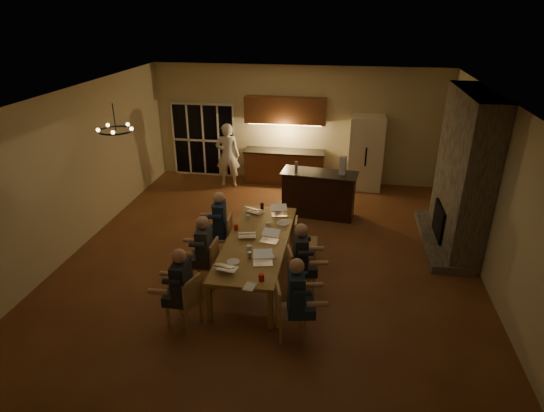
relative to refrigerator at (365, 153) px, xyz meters
The scene contains 44 objects.
floor 4.67m from the refrigerator, 114.60° to the right, with size 9.00×9.00×0.00m, color brown.
back_wall 2.03m from the refrigerator, 168.98° to the left, with size 8.00×0.04×3.20m, color tan.
left_wall 7.25m from the refrigerator, 144.97° to the right, with size 0.04×9.00×3.20m, color tan.
right_wall 4.70m from the refrigerator, 62.94° to the right, with size 0.04×9.00×3.20m, color tan.
ceiling 5.08m from the refrigerator, 114.60° to the right, with size 8.00×9.00×0.04m, color white.
french_doors 4.61m from the refrigerator, behind, with size 1.86×0.08×2.10m, color black.
fireplace 3.51m from the refrigerator, 58.61° to the right, with size 0.58×2.50×3.20m, color #6D6455.
kitchenette 2.21m from the refrigerator, behind, with size 2.24×0.68×2.40m, color brown, non-canonical shape.
refrigerator is the anchor object (origin of this frame).
dining_table 5.28m from the refrigerator, 112.82° to the right, with size 1.10×3.02×0.75m, color olive.
bar_island 2.30m from the refrigerator, 119.32° to the right, with size 1.76×0.68×1.08m, color black.
chair_left_near 7.05m from the refrigerator, 114.45° to the right, with size 0.44×0.44×0.89m, color tan, non-canonical shape.
chair_left_mid 6.04m from the refrigerator, 118.95° to the right, with size 0.44×0.44×0.89m, color tan, non-canonical shape.
chair_left_far 5.16m from the refrigerator, 124.41° to the right, with size 0.44×0.44×0.89m, color tan, non-canonical shape.
chair_right_near 6.52m from the refrigerator, 100.71° to the right, with size 0.44×0.44×0.89m, color tan, non-canonical shape.
chair_right_mid 5.44m from the refrigerator, 102.54° to the right, with size 0.44×0.44×0.89m, color tan, non-canonical shape.
chair_right_far 4.37m from the refrigerator, 106.00° to the right, with size 0.44×0.44×0.89m, color tan, non-canonical shape.
person_left_near 7.06m from the refrigerator, 114.14° to the right, with size 0.60×0.60×1.38m, color #252930, non-canonical shape.
person_right_near 6.54m from the refrigerator, 100.01° to the right, with size 0.60×0.60×1.38m, color #1B2C44, non-canonical shape.
person_left_mid 6.04m from the refrigerator, 118.49° to the right, with size 0.60×0.60×1.38m, color #363A40, non-canonical shape.
person_right_mid 5.45m from the refrigerator, 102.60° to the right, with size 0.60×0.60×1.38m, color #252930, non-canonical shape.
person_left_far 5.12m from the refrigerator, 124.58° to the right, with size 0.60×0.60×1.38m, color #1B2C44, non-canonical shape.
standing_person 3.72m from the refrigerator, behind, with size 0.65×0.43×1.78m, color white.
chandelier 6.91m from the refrigerator, 130.49° to the right, with size 0.59×0.59×0.03m, color black.
laptop_a 6.31m from the refrigerator, 111.53° to the right, with size 0.32×0.28×0.23m, color silver, non-canonical shape.
laptop_b 5.89m from the refrigerator, 107.58° to the right, with size 0.32×0.28×0.23m, color silver, non-canonical shape.
laptop_c 5.22m from the refrigerator, 115.40° to the right, with size 0.32×0.28×0.23m, color silver, non-canonical shape.
laptop_d 5.17m from the refrigerator, 110.47° to the right, with size 0.32×0.28×0.23m, color silver, non-canonical shape.
laptop_e 4.32m from the refrigerator, 122.06° to the right, with size 0.32×0.28×0.23m, color silver, non-canonical shape.
laptop_f 4.13m from the refrigerator, 115.68° to the right, with size 0.32×0.28×0.23m, color silver, non-canonical shape.
mug_front 5.64m from the refrigerator, 111.82° to the right, with size 0.09×0.09×0.10m, color white.
mug_mid 4.70m from the refrigerator, 114.11° to the right, with size 0.09×0.09×0.10m, color white.
mug_back 4.67m from the refrigerator, 120.51° to the right, with size 0.09×0.09×0.10m, color white.
redcup_near 6.35m from the refrigerator, 105.65° to the right, with size 0.09×0.09×0.12m, color red.
redcup_mid 5.15m from the refrigerator, 119.05° to the right, with size 0.08×0.08×0.12m, color red.
redcup_far 3.93m from the refrigerator, 118.18° to the right, with size 0.10×0.10×0.12m, color red.
can_silver 5.85m from the refrigerator, 110.37° to the right, with size 0.07×0.07×0.12m, color #B2B2B7.
can_cola 4.10m from the refrigerator, 122.33° to the right, with size 0.07×0.07×0.12m, color #3F0F0C.
plate_near 5.68m from the refrigerator, 107.79° to the right, with size 0.24×0.24×0.02m, color white.
plate_left 6.10m from the refrigerator, 111.91° to the right, with size 0.22×0.22×0.02m, color white.
plate_far 4.42m from the refrigerator, 112.16° to the right, with size 0.25×0.25×0.02m, color white.
notepad 6.58m from the refrigerator, 106.41° to the right, with size 0.16×0.23×0.01m, color white.
bar_bottle 2.57m from the refrigerator, 130.13° to the right, with size 0.08×0.08×0.24m, color #99999E.
bar_blender 2.10m from the refrigerator, 106.21° to the right, with size 0.14×0.14×0.43m, color silver.
Camera 1 is at (1.31, -7.80, 4.68)m, focal length 30.00 mm.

